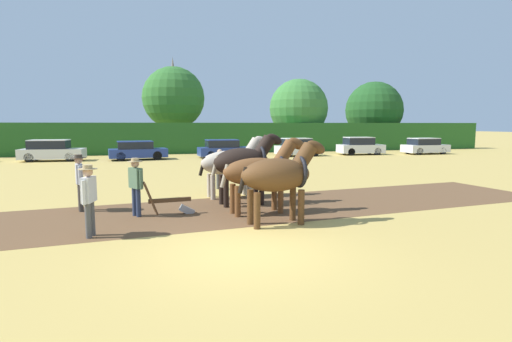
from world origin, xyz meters
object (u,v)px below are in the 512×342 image
(parked_car_center_right, at_px, (224,149))
(parked_car_end_right, at_px, (425,146))
(farmer_beside_team, at_px, (220,166))
(parked_car_far_right, at_px, (360,146))
(farmer_onlooker_right, at_px, (79,178))
(farmer_at_plow, at_px, (136,182))
(church_spire, at_px, (173,96))
(plow, at_px, (174,204))
(tree_center_left, at_px, (299,108))
(draft_horse_lead_right, at_px, (260,171))
(tree_center, at_px, (374,110))
(draft_horse_trail_right, at_px, (232,162))
(draft_horse_lead_left, at_px, (280,175))
(farmer_onlooker_left, at_px, (89,195))
(parked_car_center_left, at_px, (52,151))
(draft_horse_trail_left, at_px, (244,162))
(tree_left, at_px, (174,98))
(parked_car_center, at_px, (137,151))
(parked_car_right, at_px, (298,147))

(parked_car_center_right, xyz_separation_m, parked_car_end_right, (18.53, -0.64, -0.00))
(farmer_beside_team, bearing_deg, parked_car_center_right, 38.33)
(farmer_beside_team, bearing_deg, parked_car_far_right, 4.76)
(farmer_beside_team, xyz_separation_m, farmer_onlooker_right, (-4.94, -3.10, 0.08))
(farmer_at_plow, bearing_deg, parked_car_far_right, 15.63)
(church_spire, distance_m, plow, 63.60)
(tree_center_left, relative_size, draft_horse_lead_right, 2.63)
(parked_car_end_right, bearing_deg, tree_center_left, 132.66)
(draft_horse_lead_right, distance_m, plow, 2.81)
(tree_center, relative_size, parked_car_center_right, 1.77)
(tree_center_left, xyz_separation_m, draft_horse_lead_right, (-12.02, -28.98, -3.09))
(parked_car_far_right, bearing_deg, tree_center_left, 112.31)
(draft_horse_trail_right, bearing_deg, draft_horse_lead_left, -90.10)
(plow, bearing_deg, farmer_onlooker_left, -142.92)
(tree_center_left, bearing_deg, tree_center, 9.44)
(church_spire, height_order, farmer_at_plow, church_spire)
(farmer_at_plow, relative_size, farmer_beside_team, 1.03)
(church_spire, height_order, farmer_onlooker_left, church_spire)
(farmer_at_plow, xyz_separation_m, parked_car_end_right, (24.61, 19.39, -0.32))
(plow, relative_size, farmer_at_plow, 0.89)
(farmer_onlooker_right, height_order, parked_car_far_right, farmer_onlooker_right)
(parked_car_center_left, bearing_deg, church_spire, 79.03)
(draft_horse_trail_left, xyz_separation_m, parked_car_far_right, (14.94, 19.16, -0.69))
(draft_horse_lead_left, relative_size, draft_horse_lead_right, 0.93)
(tree_left, relative_size, farmer_onlooker_right, 4.86)
(tree_center_left, height_order, farmer_beside_team, tree_center_left)
(draft_horse_trail_right, height_order, parked_car_center_left, draft_horse_trail_right)
(tree_left, bearing_deg, parked_car_center, -106.89)
(farmer_beside_team, distance_m, farmer_onlooker_right, 5.83)
(draft_horse_lead_right, distance_m, draft_horse_trail_right, 2.92)
(farmer_at_plow, bearing_deg, parked_car_center, 60.16)
(draft_horse_trail_right, height_order, farmer_beside_team, draft_horse_trail_right)
(draft_horse_trail_right, height_order, farmer_onlooker_right, draft_horse_trail_right)
(draft_horse_trail_left, relative_size, farmer_beside_team, 1.55)
(parked_car_center_left, bearing_deg, farmer_onlooker_left, -71.81)
(church_spire, distance_m, draft_horse_trail_right, 60.98)
(plow, bearing_deg, farmer_beside_team, 57.75)
(tree_center_left, distance_m, parked_car_right, 9.68)
(farmer_onlooker_left, xyz_separation_m, parked_car_center_right, (7.08, 22.04, -0.33))
(tree_left, bearing_deg, farmer_onlooker_left, -96.41)
(draft_horse_lead_right, relative_size, parked_car_center, 0.64)
(farmer_beside_team, xyz_separation_m, parked_car_right, (9.32, 15.82, -0.24))
(church_spire, relative_size, draft_horse_trail_left, 5.67)
(draft_horse_trail_right, xyz_separation_m, parked_car_far_right, (15.09, 17.70, -0.55))
(tree_center_left, bearing_deg, parked_car_far_right, -71.83)
(farmer_onlooker_right, bearing_deg, tree_left, 68.74)
(draft_horse_lead_right, relative_size, parked_car_center_left, 0.63)
(church_spire, bearing_deg, farmer_onlooker_right, -95.56)
(draft_horse_trail_left, bearing_deg, tree_center_left, 59.90)
(parked_car_right, bearing_deg, tree_left, 130.09)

